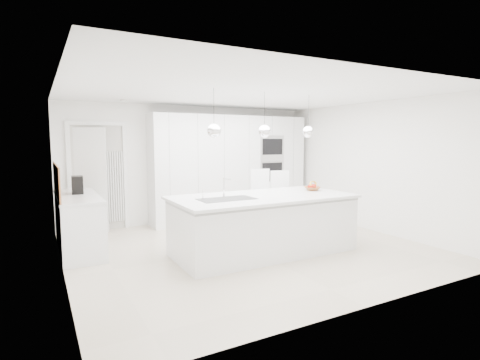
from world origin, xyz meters
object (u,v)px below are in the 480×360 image
bar_stool_left (264,203)px  island_base (264,225)px  espresso_machine (77,185)px  bar_stool_right (284,203)px  fruit_bowl (312,189)px

bar_stool_left → island_base: bearing=-117.3°
island_base → bar_stool_left: bearing=57.5°
espresso_machine → bar_stool_right: espresso_machine is taller
island_base → fruit_bowl: size_ratio=10.51×
bar_stool_right → espresso_machine: bearing=-179.4°
bar_stool_left → espresso_machine: bearing=171.2°
fruit_bowl → bar_stool_right: bar_stool_right is taller
espresso_machine → bar_stool_left: bar_stool_left is taller
espresso_machine → bar_stool_left: size_ratio=0.24×
island_base → espresso_machine: espresso_machine is taller
fruit_bowl → bar_stool_right: size_ratio=0.23×
espresso_machine → bar_stool_left: 3.23m
espresso_machine → bar_stool_left: bearing=-10.2°
island_base → espresso_machine: size_ratio=9.76×
espresso_machine → bar_stool_left: (3.11, -0.77, -0.43)m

